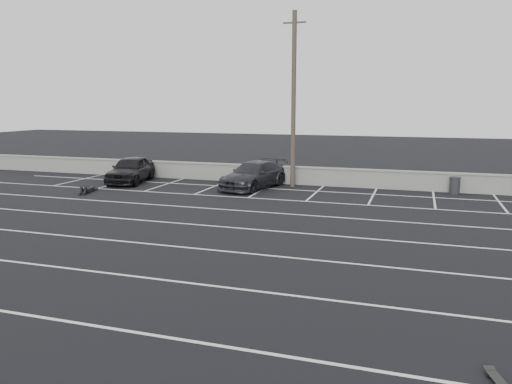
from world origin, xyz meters
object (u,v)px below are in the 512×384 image
(skateboard, at_px, (499,382))
(person, at_px, (89,188))
(car_left, at_px, (131,169))
(car_right, at_px, (254,175))
(trash_bin, at_px, (455,185))
(utility_pole, at_px, (294,100))

(skateboard, bearing_deg, person, 126.42)
(car_left, relative_size, person, 1.98)
(car_left, distance_m, person, 3.64)
(car_right, bearing_deg, skateboard, -47.14)
(skateboard, bearing_deg, trash_bin, 72.07)
(car_right, height_order, utility_pole, utility_pole)
(car_right, bearing_deg, person, -141.57)
(car_right, bearing_deg, trash_bin, 21.28)
(trash_bin, height_order, person, trash_bin)
(utility_pole, distance_m, trash_bin, 9.85)
(utility_pole, distance_m, skateboard, 21.34)
(car_right, xyz_separation_m, utility_pole, (1.95, 1.29, 4.19))
(person, bearing_deg, skateboard, -54.25)
(utility_pole, height_order, person, utility_pole)
(trash_bin, bearing_deg, car_left, -173.97)
(utility_pole, bearing_deg, car_left, -170.45)
(utility_pole, bearing_deg, car_right, -146.52)
(car_left, height_order, person, car_left)
(car_right, xyz_separation_m, person, (-8.13, -3.91, -0.52))
(car_left, height_order, utility_pole, utility_pole)
(car_left, height_order, trash_bin, car_left)
(car_left, xyz_separation_m, utility_pole, (9.67, 1.63, 4.13))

